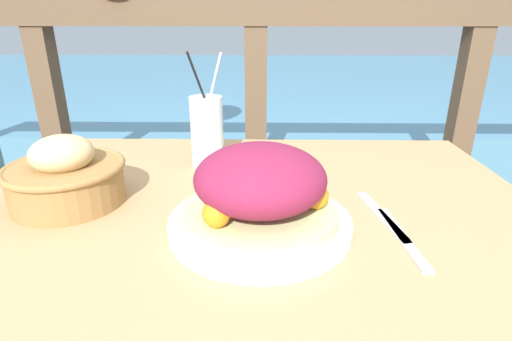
# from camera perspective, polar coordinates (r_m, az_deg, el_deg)

# --- Properties ---
(patio_table) EXTENTS (1.04, 0.88, 0.76)m
(patio_table) POSITION_cam_1_polar(r_m,az_deg,el_deg) (0.73, -1.07, -13.80)
(patio_table) COLOR tan
(patio_table) RESTS_ON ground_plane
(railing_fence) EXTENTS (2.80, 0.08, 1.14)m
(railing_fence) POSITION_cam_1_polar(r_m,az_deg,el_deg) (1.34, 0.00, 8.20)
(railing_fence) COLOR brown
(railing_fence) RESTS_ON ground_plane
(sea_backdrop) EXTENTS (12.00, 4.00, 0.53)m
(sea_backdrop) POSITION_cam_1_polar(r_m,az_deg,el_deg) (3.89, 0.71, 9.46)
(sea_backdrop) COLOR teal
(sea_backdrop) RESTS_ON ground_plane
(salad_plate) EXTENTS (0.29, 0.29, 0.14)m
(salad_plate) POSITION_cam_1_polar(r_m,az_deg,el_deg) (0.61, 0.58, -3.53)
(salad_plate) COLOR white
(salad_plate) RESTS_ON patio_table
(drink_glass) EXTENTS (0.08, 0.07, 0.25)m
(drink_glass) POSITION_cam_1_polar(r_m,az_deg,el_deg) (0.88, -7.01, 5.51)
(drink_glass) COLOR silver
(drink_glass) RESTS_ON patio_table
(bread_basket) EXTENTS (0.21, 0.21, 0.12)m
(bread_basket) POSITION_cam_1_polar(r_m,az_deg,el_deg) (0.78, -25.51, -0.75)
(bread_basket) COLOR olive
(bread_basket) RESTS_ON patio_table
(fork) EXTENTS (0.03, 0.18, 0.00)m
(fork) POSITION_cam_1_polar(r_m,az_deg,el_deg) (0.65, 20.15, -8.94)
(fork) COLOR silver
(fork) RESTS_ON patio_table
(knife) EXTENTS (0.04, 0.18, 0.00)m
(knife) POSITION_cam_1_polar(r_m,az_deg,el_deg) (0.70, 17.61, -6.34)
(knife) COLOR silver
(knife) RESTS_ON patio_table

